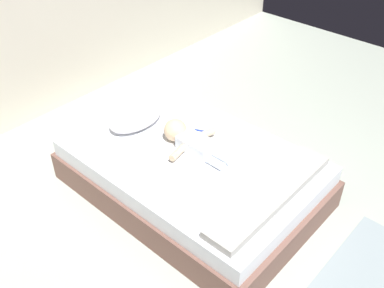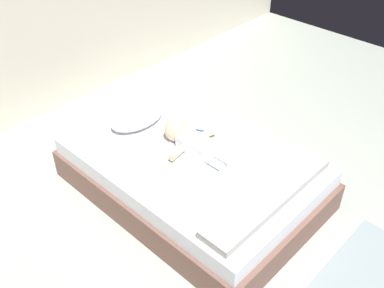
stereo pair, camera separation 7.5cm
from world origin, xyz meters
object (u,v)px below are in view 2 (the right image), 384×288
bed (192,173)px  toothbrush (200,130)px  pillow (137,117)px  baby (189,139)px

bed → toothbrush: (0.27, 0.17, 0.21)m
bed → pillow: (-0.01, 0.65, 0.27)m
bed → pillow: bearing=91.0°
pillow → toothbrush: 0.56m
bed → toothbrush: toothbrush is taller
toothbrush → baby: bearing=-159.1°
pillow → toothbrush: bearing=-59.3°
bed → baby: (0.05, 0.09, 0.28)m
pillow → toothbrush: pillow is taller
bed → pillow: pillow is taller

